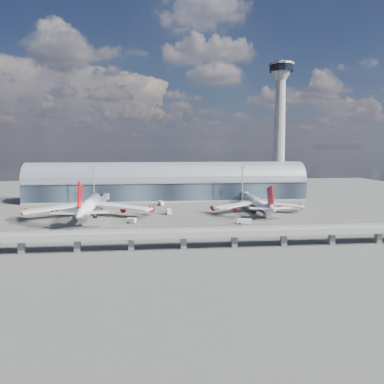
{
  "coord_description": "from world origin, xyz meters",
  "views": [
    {
      "loc": [
        -11.78,
        -195.51,
        39.06
      ],
      "look_at": [
        10.33,
        10.0,
        14.0
      ],
      "focal_mm": 35.0,
      "sensor_mm": 36.0,
      "label": 1
    }
  ],
  "objects": [
    {
      "name": "ground",
      "position": [
        0.0,
        0.0,
        0.0
      ],
      "size": [
        500.0,
        500.0,
        0.0
      ],
      "primitive_type": "plane",
      "color": "#474744",
      "rests_on": "ground"
    },
    {
      "name": "service_truck_4",
      "position": [
        -2.32,
        18.94,
        1.58
      ],
      "size": [
        3.1,
        5.61,
        3.13
      ],
      "rotation": [
        0.0,
        0.0,
        0.09
      ],
      "color": "silver",
      "rests_on": "ground"
    },
    {
      "name": "cargo_train_1",
      "position": [
        36.79,
        -26.57,
        0.88
      ],
      "size": [
        12.73,
        4.04,
        1.68
      ],
      "rotation": [
        0.0,
        0.0,
        1.77
      ],
      "color": "gray",
      "rests_on": "ground"
    },
    {
      "name": "control_tower",
      "position": [
        85.0,
        83.0,
        51.64
      ],
      "size": [
        19.0,
        19.0,
        103.0
      ],
      "color": "gray",
      "rests_on": "ground"
    },
    {
      "name": "floodlight_mast_left",
      "position": [
        -50.0,
        55.0,
        13.63
      ],
      "size": [
        3.0,
        0.7,
        25.7
      ],
      "color": "gray",
      "rests_on": "ground"
    },
    {
      "name": "service_truck_1",
      "position": [
        -22.57,
        -4.03,
        1.32
      ],
      "size": [
        4.98,
        3.83,
        2.63
      ],
      "rotation": [
        0.0,
        0.0,
        1.13
      ],
      "color": "silver",
      "rests_on": "ground"
    },
    {
      "name": "jet_bridge_left",
      "position": [
        -43.28,
        53.12,
        5.18
      ],
      "size": [
        4.4,
        28.0,
        7.25
      ],
      "color": "gray",
      "rests_on": "ground"
    },
    {
      "name": "floodlight_mast_right",
      "position": [
        50.0,
        55.0,
        13.63
      ],
      "size": [
        3.0,
        0.7,
        25.7
      ],
      "color": "gray",
      "rests_on": "ground"
    },
    {
      "name": "airliner_left",
      "position": [
        -46.7,
        13.54,
        6.66
      ],
      "size": [
        72.7,
        76.35,
        23.29
      ],
      "rotation": [
        0.0,
        0.0,
        0.03
      ],
      "color": "white",
      "rests_on": "ground"
    },
    {
      "name": "airliner_right",
      "position": [
        50.98,
        19.31,
        4.93
      ],
      "size": [
        57.2,
        59.76,
        19.01
      ],
      "rotation": [
        0.0,
        0.0,
        0.01
      ],
      "color": "white",
      "rests_on": "ground"
    },
    {
      "name": "cargo_train_2",
      "position": [
        57.79,
        -30.92,
        0.82
      ],
      "size": [
        9.49,
        3.89,
        1.57
      ],
      "rotation": [
        0.0,
        0.0,
        1.31
      ],
      "color": "gray",
      "rests_on": "ground"
    },
    {
      "name": "service_truck_0",
      "position": [
        -49.18,
        16.37,
        1.46
      ],
      "size": [
        3.97,
        7.17,
        2.83
      ],
      "rotation": [
        0.0,
        0.0,
        0.27
      ],
      "color": "silver",
      "rests_on": "ground"
    },
    {
      "name": "service_truck_2",
      "position": [
        34.56,
        -12.56,
        1.4
      ],
      "size": [
        7.65,
        3.41,
        2.68
      ],
      "rotation": [
        0.0,
        0.0,
        1.39
      ],
      "color": "silver",
      "rests_on": "ground"
    },
    {
      "name": "taxi_lines",
      "position": [
        0.0,
        22.11,
        0.01
      ],
      "size": [
        200.0,
        80.12,
        0.01
      ],
      "color": "gold",
      "rests_on": "ground"
    },
    {
      "name": "service_truck_5",
      "position": [
        -6.04,
        53.49,
        1.47
      ],
      "size": [
        4.41,
        6.36,
        2.87
      ],
      "rotation": [
        0.0,
        0.0,
        0.4
      ],
      "color": "silver",
      "rests_on": "ground"
    },
    {
      "name": "jet_bridge_right",
      "position": [
        54.47,
        51.18,
        5.18
      ],
      "size": [
        4.4,
        32.0,
        7.25
      ],
      "color": "gray",
      "rests_on": "ground"
    },
    {
      "name": "terminal",
      "position": [
        0.0,
        77.99,
        11.34
      ],
      "size": [
        200.0,
        30.0,
        28.0
      ],
      "color": "#1B232D",
      "rests_on": "ground"
    },
    {
      "name": "guideway",
      "position": [
        -0.0,
        -55.0,
        5.29
      ],
      "size": [
        220.0,
        8.5,
        7.2
      ],
      "color": "gray",
      "rests_on": "ground"
    },
    {
      "name": "cargo_train_0",
      "position": [
        -21.7,
        -25.32,
        0.97
      ],
      "size": [
        11.26,
        3.56,
        1.85
      ],
      "rotation": [
        0.0,
        0.0,
        1.74
      ],
      "color": "gray",
      "rests_on": "ground"
    },
    {
      "name": "service_truck_3",
      "position": [
        51.23,
        2.98,
        1.55
      ],
      "size": [
        2.68,
        6.29,
        3.02
      ],
      "rotation": [
        0.0,
        0.0,
        0.01
      ],
      "color": "silver",
      "rests_on": "ground"
    }
  ]
}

